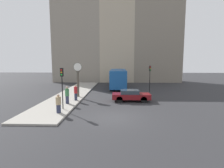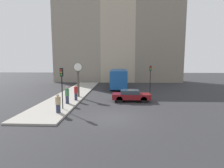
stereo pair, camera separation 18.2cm
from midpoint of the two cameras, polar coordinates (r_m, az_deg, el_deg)
ground_plane at (r=14.07m, az=0.99°, el=-10.98°), size 120.00×120.00×0.00m
sidewalk_corner at (r=24.95m, az=-12.02°, el=-2.94°), size 3.90×24.83×0.15m
building_row at (r=40.14m, az=2.03°, el=14.65°), size 27.88×5.00×19.33m
sedan_car at (r=19.74m, az=6.42°, el=-3.71°), size 4.23×1.71×1.28m
bus_distant at (r=29.64m, az=2.38°, el=2.07°), size 2.60×8.92×3.10m
traffic_light_near at (r=16.22m, az=-15.77°, el=1.35°), size 0.26×0.24×3.72m
traffic_light_far at (r=25.96m, az=12.62°, el=3.41°), size 0.26×0.24×3.86m
street_clock at (r=21.72m, az=-10.76°, el=1.70°), size 1.03×0.35×4.16m
pedestrian_red_top at (r=19.87m, az=-11.48°, el=-2.76°), size 0.37×0.37×1.72m
pedestrian_green_hoodie at (r=18.49m, az=-14.17°, el=-3.54°), size 0.41×0.41×1.75m
pedestrian_tan_coat at (r=15.36m, az=-16.88°, el=-6.16°), size 0.43×0.43×1.58m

